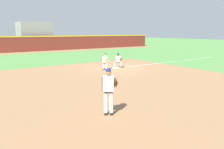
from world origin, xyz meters
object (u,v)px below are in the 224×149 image
at_px(pitcher, 109,88).
at_px(first_base_bag, 115,68).
at_px(first_baseman, 118,60).
at_px(baserunner, 105,61).
at_px(baseball, 114,82).

bearing_deg(pitcher, first_base_bag, 53.02).
bearing_deg(pitcher, first_baseman, 51.80).
bearing_deg(baserunner, pitcher, -122.17).
relative_size(baseball, pitcher, 0.04).
distance_m(baseball, first_baseman, 6.16).
distance_m(first_baseman, baserunner, 1.67).
bearing_deg(baseball, first_base_bag, 53.67).
xyz_separation_m(first_base_bag, first_baseman, (0.44, 0.17, 0.69)).
height_order(first_baseman, baserunner, baserunner).
bearing_deg(baseball, pitcher, -127.65).
height_order(baseball, baserunner, baserunner).
distance_m(pitcher, baserunner, 10.37).
height_order(pitcher, first_baseman, pitcher).
height_order(first_base_bag, pitcher, pitcher).
bearing_deg(first_base_bag, pitcher, -126.98).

